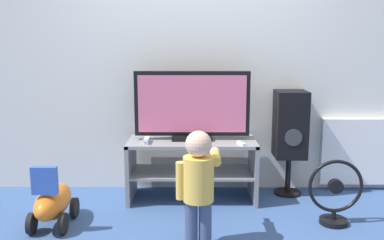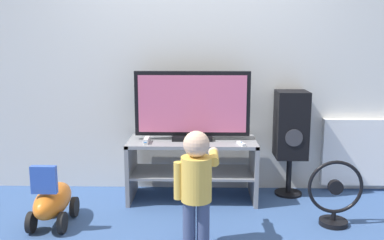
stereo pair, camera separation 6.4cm
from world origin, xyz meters
name	(u,v)px [view 1 (the left image)]	position (x,y,z in m)	size (l,w,h in m)	color
ground_plane	(192,208)	(0.00, 0.00, 0.00)	(16.00, 16.00, 0.00)	#38568C
wall_back	(192,58)	(0.00, 0.58, 1.30)	(10.00, 0.06, 2.60)	silver
tv_stand	(192,160)	(0.00, 0.25, 0.37)	(1.17, 0.50, 0.56)	gray
television	(192,106)	(0.00, 0.28, 0.87)	(1.05, 0.20, 0.63)	black
game_console	(147,140)	(-0.41, 0.14, 0.59)	(0.04, 0.17, 0.05)	white
remote_primary	(241,143)	(0.43, 0.08, 0.57)	(0.08, 0.13, 0.03)	white
child	(199,179)	(0.05, -0.70, 0.50)	(0.32, 0.48, 0.85)	#3F4C72
speaker_tower	(290,127)	(0.92, 0.38, 0.66)	(0.29, 0.31, 1.00)	black
floor_fan	(335,195)	(1.15, -0.31, 0.24)	(0.44, 0.23, 0.54)	black
ride_on_toy	(53,202)	(-1.10, -0.36, 0.20)	(0.28, 0.58, 0.53)	orange
radiator	(366,152)	(1.71, 0.51, 0.39)	(0.90, 0.08, 0.72)	white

